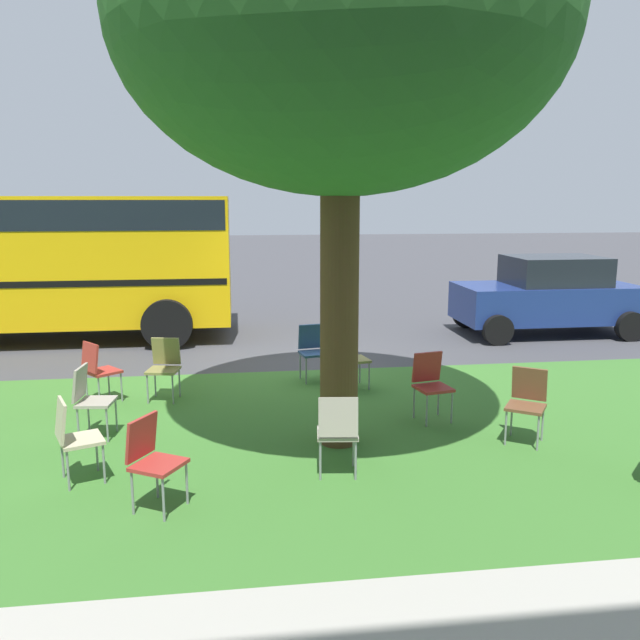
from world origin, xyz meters
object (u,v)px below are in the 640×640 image
object	(u,v)px
chair_2	(527,399)
parked_car	(548,295)
chair_0	(350,355)
chair_1	(338,429)
chair_7	(73,434)
street_tree	(341,25)
chair_6	(98,367)
chair_3	(313,348)
chair_10	(152,455)
chair_5	(164,364)
chair_9	(431,381)
chair_4	(90,396)

from	to	relation	value
chair_2	parked_car	xyz separation A→B (m)	(-3.15, -5.75, 0.32)
chair_0	chair_1	world-z (taller)	same
chair_7	parked_car	xyz separation A→B (m)	(-8.17, -6.22, 0.32)
chair_2	chair_0	bearing A→B (deg)	-54.88
street_tree	chair_6	size ratio (longest dim) A/B	7.32
chair_0	parked_car	xyz separation A→B (m)	(-4.84, -3.35, 0.32)
chair_3	chair_1	bearing A→B (deg)	87.16
chair_7	chair_10	distance (m)	1.08
parked_car	chair_0	bearing A→B (deg)	34.72
chair_5	chair_10	xyz separation A→B (m)	(-0.24, 3.37, 0.00)
chair_10	chair_3	bearing A→B (deg)	-115.89
chair_3	chair_6	world-z (taller)	same
street_tree	chair_9	bearing A→B (deg)	-153.98
chair_0	chair_4	distance (m)	3.79
street_tree	parked_car	distance (m)	8.55
parked_car	chair_10	bearing A→B (deg)	43.25
street_tree	chair_4	size ratio (longest dim) A/B	7.32
chair_9	chair_10	bearing A→B (deg)	31.79
chair_2	chair_3	world-z (taller)	same
chair_2	chair_4	distance (m)	5.19
chair_3	chair_4	size ratio (longest dim) A/B	1.00
chair_1	chair_3	bearing A→B (deg)	-92.84
chair_1	chair_9	bearing A→B (deg)	-133.16
chair_1	chair_7	distance (m)	2.66
chair_0	chair_9	size ratio (longest dim) A/B	1.00
chair_6	parked_car	world-z (taller)	parked_car
street_tree	chair_7	size ratio (longest dim) A/B	7.32
chair_1	chair_3	size ratio (longest dim) A/B	1.00
chair_2	chair_7	size ratio (longest dim) A/B	1.00
chair_0	chair_3	xyz separation A→B (m)	(0.50, -0.56, 0.00)
chair_6	chair_7	distance (m)	2.65
chair_1	chair_3	distance (m)	3.63
chair_9	chair_10	xyz separation A→B (m)	(3.27, 2.03, 0.00)
chair_5	chair_9	size ratio (longest dim) A/B	1.00
chair_6	chair_7	world-z (taller)	same
chair_6	chair_5	bearing A→B (deg)	-175.90
street_tree	chair_5	size ratio (longest dim) A/B	7.32
chair_2	chair_5	bearing A→B (deg)	-26.92
chair_1	chair_2	bearing A→B (deg)	-164.11
chair_1	chair_6	xyz separation A→B (m)	(2.95, -2.84, 0.00)
chair_3	chair_0	bearing A→B (deg)	131.77
chair_4	chair_7	distance (m)	1.29
chair_0	chair_3	size ratio (longest dim) A/B	1.00
chair_2	chair_9	distance (m)	1.26
chair_2	chair_7	distance (m)	5.04
street_tree	chair_4	xyz separation A→B (m)	(2.93, -0.56, -4.11)
chair_5	chair_6	bearing A→B (deg)	4.10
chair_6	chair_7	xyz separation A→B (m)	(-0.29, 2.64, 0.00)
chair_3	chair_4	xyz separation A→B (m)	(2.95, 2.14, 0.00)
chair_3	chair_5	xyz separation A→B (m)	(2.22, 0.72, 0.00)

